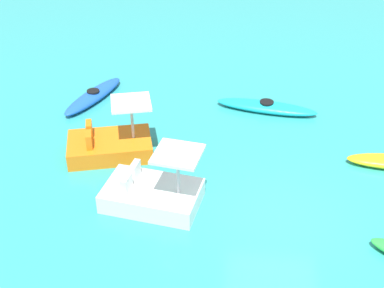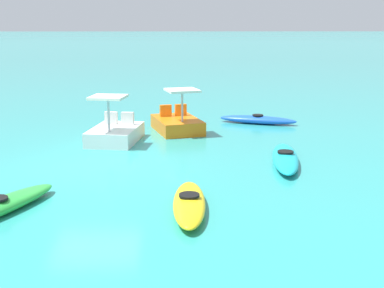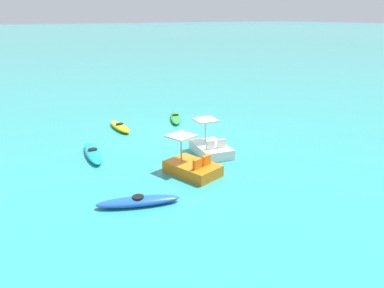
# 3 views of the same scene
# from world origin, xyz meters

# --- Properties ---
(ground_plane) EXTENTS (600.00, 600.00, 0.00)m
(ground_plane) POSITION_xyz_m (0.00, 0.00, 0.00)
(ground_plane) COLOR teal
(kayak_yellow) EXTENTS (2.88, 0.77, 0.37)m
(kayak_yellow) POSITION_xyz_m (3.41, 2.63, 0.16)
(kayak_yellow) COLOR yellow
(kayak_yellow) RESTS_ON ground_plane
(kayak_cyan) EXTENTS (3.46, 1.27, 0.37)m
(kayak_cyan) POSITION_xyz_m (-0.27, 5.51, 0.16)
(kayak_cyan) COLOR #19B7C6
(kayak_cyan) RESTS_ON ground_plane
(kayak_blue) EXTENTS (1.71, 3.18, 0.37)m
(kayak_blue) POSITION_xyz_m (-6.27, 5.66, 0.16)
(kayak_blue) COLOR blue
(kayak_blue) RESTS_ON ground_plane
(pedal_boat_orange) EXTENTS (2.71, 2.09, 1.68)m
(pedal_boat_orange) POSITION_xyz_m (-4.83, 2.39, 0.34)
(pedal_boat_orange) COLOR orange
(pedal_boat_orange) RESTS_ON ground_plane
(pedal_boat_white) EXTENTS (2.63, 1.86, 1.68)m
(pedal_boat_white) POSITION_xyz_m (-3.20, 0.25, 0.34)
(pedal_boat_white) COLOR white
(pedal_boat_white) RESTS_ON ground_plane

